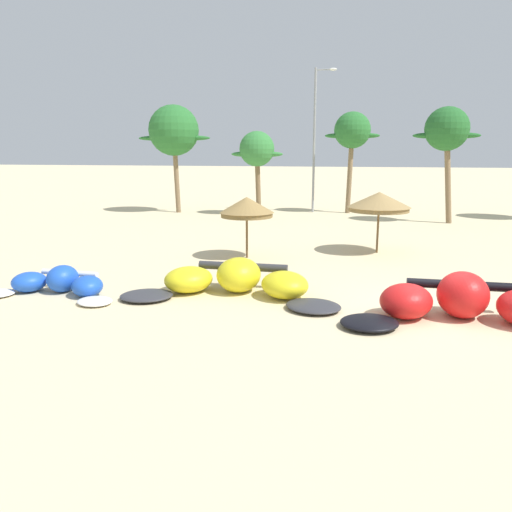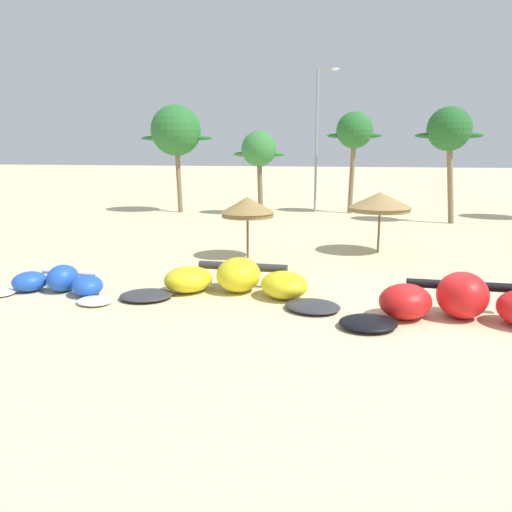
% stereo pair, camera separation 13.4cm
% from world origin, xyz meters
% --- Properties ---
extents(ground_plane, '(260.00, 260.00, 0.00)m').
position_xyz_m(ground_plane, '(0.00, 0.00, 0.00)').
color(ground_plane, beige).
extents(kite_far_left, '(5.08, 2.42, 0.92)m').
position_xyz_m(kite_far_left, '(-12.14, -0.69, 0.35)').
color(kite_far_left, white).
rests_on(kite_far_left, ground).
extents(kite_left, '(7.54, 3.43, 1.17)m').
position_xyz_m(kite_left, '(-6.26, 0.38, 0.45)').
color(kite_left, '#333338').
rests_on(kite_left, ground).
extents(kite_left_of_center, '(7.21, 3.28, 1.34)m').
position_xyz_m(kite_left_of_center, '(0.69, -1.02, 0.52)').
color(kite_left_of_center, black).
rests_on(kite_left_of_center, ground).
extents(beach_umbrella_near_van, '(2.40, 2.40, 2.73)m').
position_xyz_m(beach_umbrella_near_van, '(-7.15, 6.24, 2.28)').
color(beach_umbrella_near_van, brown).
rests_on(beach_umbrella_near_van, ground).
extents(beach_umbrella_middle, '(2.90, 2.90, 2.85)m').
position_xyz_m(beach_umbrella_middle, '(-1.39, 8.55, 2.40)').
color(beach_umbrella_middle, brown).
rests_on(beach_umbrella_middle, ground).
extents(palm_leftmost, '(5.66, 3.77, 8.05)m').
position_xyz_m(palm_leftmost, '(-16.10, 21.75, 6.11)').
color(palm_leftmost, '#7F6647').
rests_on(palm_leftmost, ground).
extents(palm_left, '(3.82, 2.55, 6.08)m').
position_xyz_m(palm_left, '(-9.68, 21.46, 4.71)').
color(palm_left, brown).
rests_on(palm_left, ground).
extents(palm_left_of_gap, '(4.04, 2.69, 7.51)m').
position_xyz_m(palm_left_of_gap, '(-2.95, 23.90, 6.03)').
color(palm_left_of_gap, '#7F6647').
rests_on(palm_left_of_gap, ground).
extents(palm_center_left, '(4.19, 2.80, 7.45)m').
position_xyz_m(palm_center_left, '(3.06, 19.60, 5.94)').
color(palm_center_left, '#7F6647').
rests_on(palm_center_left, ground).
extents(lamppost_west, '(1.62, 0.24, 10.63)m').
position_xyz_m(lamppost_west, '(-5.64, 23.83, 5.85)').
color(lamppost_west, gray).
rests_on(lamppost_west, ground).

